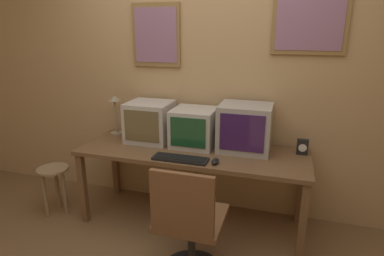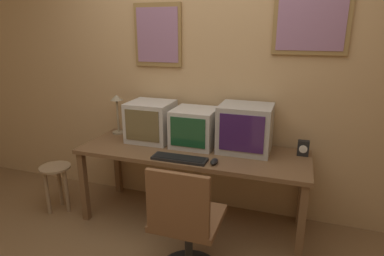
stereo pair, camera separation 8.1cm
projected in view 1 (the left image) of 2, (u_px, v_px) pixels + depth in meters
wall_back at (204, 75)px, 2.96m from camera, size 8.00×0.08×2.60m
desk at (192, 158)px, 2.81m from camera, size 1.98×0.67×0.70m
monitor_left at (150, 122)px, 2.99m from camera, size 0.40×0.37×0.37m
monitor_center at (194, 127)px, 2.86m from camera, size 0.38×0.37×0.34m
monitor_right at (245, 128)px, 2.74m from camera, size 0.44×0.37×0.40m
keyboard_main at (180, 159)px, 2.57m from camera, size 0.45×0.14×0.03m
mouse_near_keyboard at (215, 161)px, 2.50m from camera, size 0.06×0.11×0.04m
desk_clock at (302, 147)px, 2.68m from camera, size 0.09×0.06×0.13m
desk_lamp at (115, 108)px, 3.15m from camera, size 0.13×0.13×0.39m
office_chair at (189, 232)px, 2.17m from camera, size 0.47×0.47×0.89m
side_stool at (54, 181)px, 3.04m from camera, size 0.29×0.29×0.47m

